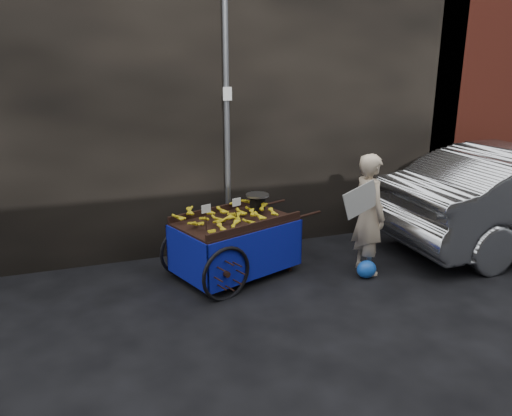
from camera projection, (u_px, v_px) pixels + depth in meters
name	position (u px, v px, depth m)	size (l,w,h in m)	color
ground	(235.00, 296.00, 6.26)	(80.00, 80.00, 0.00)	black
building_wall	(210.00, 82.00, 8.01)	(13.50, 2.00, 5.00)	black
street_pole	(227.00, 122.00, 6.95)	(0.12, 0.10, 4.00)	slate
banana_cart	(232.00, 227.00, 6.66)	(2.30, 1.60, 1.15)	black
vendor	(369.00, 214.00, 6.76)	(0.77, 0.61, 1.67)	beige
plastic_bag	(367.00, 269.00, 6.75)	(0.27, 0.22, 0.25)	blue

